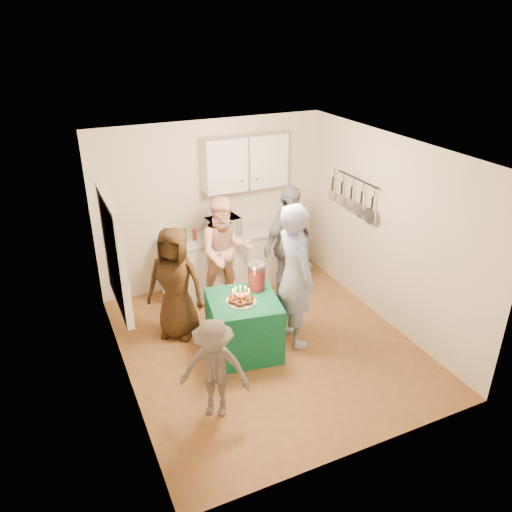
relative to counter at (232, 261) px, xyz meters
name	(u,v)px	position (x,y,z in m)	size (l,w,h in m)	color
floor	(267,344)	(-0.20, -1.70, -0.43)	(4.00, 4.00, 0.00)	brown
ceiling	(269,150)	(-0.20, -1.70, 2.17)	(4.00, 4.00, 0.00)	white
back_wall	(212,205)	(-0.20, 0.30, 0.87)	(3.60, 3.60, 0.00)	silver
left_wall	(118,286)	(-2.00, -1.70, 0.87)	(4.00, 4.00, 0.00)	silver
right_wall	(388,232)	(1.60, -1.70, 0.87)	(4.00, 4.00, 0.00)	silver
window_night	(113,254)	(-1.97, -1.40, 1.12)	(0.04, 1.00, 1.20)	black
counter	(232,261)	(0.00, 0.00, 0.00)	(2.20, 0.58, 0.86)	white
countertop	(232,235)	(0.00, 0.00, 0.46)	(2.24, 0.62, 0.05)	beige
upper_cabinet	(245,162)	(0.30, 0.15, 1.52)	(1.30, 0.30, 0.80)	white
pot_rack	(355,196)	(1.52, -1.00, 1.17)	(0.12, 1.00, 0.60)	black
microwave	(223,226)	(-0.14, 0.00, 0.62)	(0.49, 0.33, 0.27)	white
party_table	(244,326)	(-0.53, -1.69, -0.05)	(0.85, 0.85, 0.76)	#0E5D3B
donut_cake	(241,295)	(-0.57, -1.72, 0.42)	(0.38, 0.38, 0.18)	#381C0C
punch_jar	(257,277)	(-0.26, -1.50, 0.50)	(0.22, 0.22, 0.34)	red
man_birthday	(294,276)	(0.16, -1.73, 0.54)	(0.71, 0.47, 1.94)	#9AADE1
woman_back_left	(175,283)	(-1.18, -0.96, 0.35)	(0.76, 0.50, 1.55)	#553718
woman_back_center	(225,252)	(-0.28, -0.47, 0.41)	(0.82, 0.64, 1.68)	#F0987D
woman_back_right	(288,244)	(0.63, -0.66, 0.45)	(1.04, 0.43, 1.77)	black
child_near_left	(214,369)	(-1.25, -2.60, 0.15)	(0.76, 0.44, 1.17)	#4E453E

